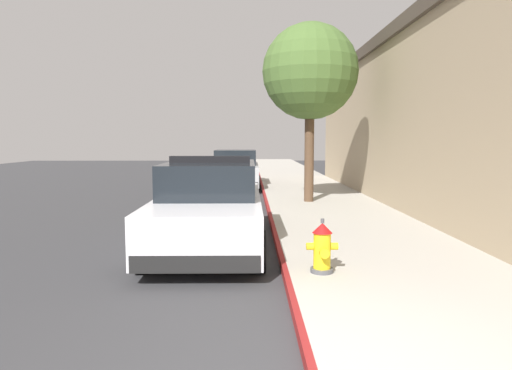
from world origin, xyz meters
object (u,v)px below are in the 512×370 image
Objects in this scene: street_tree at (310,72)px; parked_car_silver_ahead at (236,170)px; police_cruiser at (210,207)px; fire_hydrant at (322,248)px.

parked_car_silver_ahead is at bearing 113.84° from street_tree.
police_cruiser reaches higher than parked_car_silver_ahead.
street_tree is at bearing 84.11° from fire_hydrant.
police_cruiser is at bearing 128.36° from fire_hydrant.
street_tree is (2.51, 5.22, 3.20)m from police_cruiser.
fire_hydrant is 8.22m from street_tree.
fire_hydrant is (1.58, -12.74, -0.26)m from parked_car_silver_ahead.
police_cruiser is 10.54m from parked_car_silver_ahead.
police_cruiser is 1.00× the size of parked_car_silver_ahead.
parked_car_silver_ahead is at bearing 89.14° from police_cruiser.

